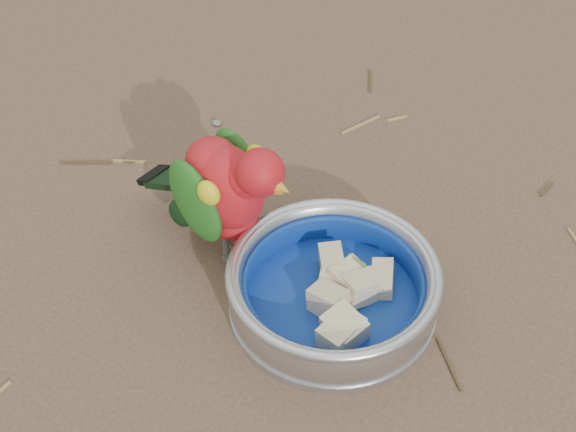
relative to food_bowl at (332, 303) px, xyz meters
The scene contains 6 objects.
ground 0.03m from the food_bowl, 24.24° to the right, with size 60.00×60.00×0.00m, color brown.
food_bowl is the anchor object (origin of this frame).
bowl_wall 0.03m from the food_bowl, ahead, with size 0.23×0.23×0.04m, color #B2B2BA, non-canonical shape.
fruit_wedges 0.02m from the food_bowl, 116.57° to the left, with size 0.14×0.14×0.03m, color beige, non-canonical shape.
lory_parrot 0.17m from the food_bowl, behind, with size 0.10×0.20×0.17m, color #B3131B, non-canonical shape.
ground_debris 0.05m from the food_bowl, 35.26° to the left, with size 0.90×0.80×0.01m, color #A47F4A, non-canonical shape.
Camera 1 is at (0.20, -0.51, 0.68)m, focal length 50.00 mm.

